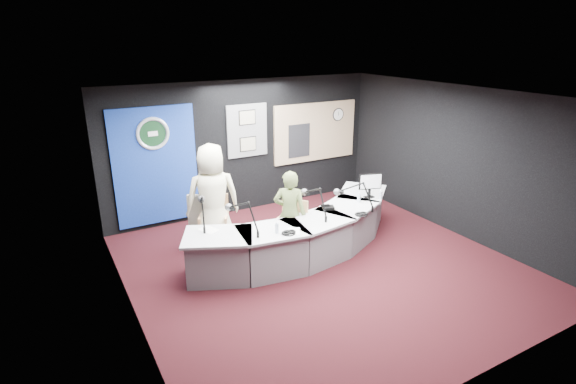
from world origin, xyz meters
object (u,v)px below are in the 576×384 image
armchair_right (290,230)px  person_woman (290,214)px  person_man (213,198)px  broadcast_desk (303,234)px  armchair_left (214,226)px

armchair_right → person_woman: 0.30m
person_man → person_woman: 1.39m
armchair_right → person_woman: size_ratio=0.61×
person_woman → broadcast_desk: bearing=-161.6°
person_man → person_woman: (1.04, -0.90, -0.19)m
armchair_right → armchair_left: bearing=-167.2°
person_woman → armchair_left: bearing=-2.2°
armchair_left → person_woman: size_ratio=0.56×
armchair_right → person_man: person_man is taller
broadcast_desk → armchair_left: armchair_left is taller
person_man → person_woman: bearing=150.5°
broadcast_desk → armchair_left: size_ratio=5.22×
armchair_left → person_woman: 1.41m
broadcast_desk → armchair_right: armchair_right is taller
person_woman → armchair_right: bearing=-0.0°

